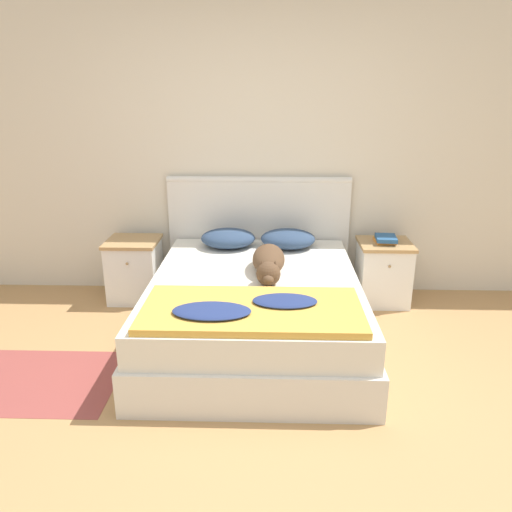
% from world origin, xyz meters
% --- Properties ---
extents(ground_plane, '(16.00, 16.00, 0.00)m').
position_xyz_m(ground_plane, '(0.00, 0.00, 0.00)').
color(ground_plane, tan).
extents(wall_back, '(9.00, 0.06, 2.55)m').
position_xyz_m(wall_back, '(0.00, 2.13, 1.27)').
color(wall_back, beige).
rests_on(wall_back, ground_plane).
extents(bed, '(1.55, 1.94, 0.51)m').
position_xyz_m(bed, '(0.05, 1.06, 0.25)').
color(bed, silver).
rests_on(bed, ground_plane).
extents(headboard, '(1.63, 0.06, 1.07)m').
position_xyz_m(headboard, '(0.05, 2.06, 0.56)').
color(headboard, silver).
rests_on(headboard, ground_plane).
extents(nightstand_left, '(0.45, 0.44, 0.55)m').
position_xyz_m(nightstand_left, '(-1.05, 1.82, 0.28)').
color(nightstand_left, white).
rests_on(nightstand_left, ground_plane).
extents(nightstand_right, '(0.45, 0.44, 0.55)m').
position_xyz_m(nightstand_right, '(1.15, 1.82, 0.28)').
color(nightstand_right, white).
rests_on(nightstand_right, ground_plane).
extents(pillow_left, '(0.47, 0.39, 0.15)m').
position_xyz_m(pillow_left, '(-0.20, 1.79, 0.59)').
color(pillow_left, navy).
rests_on(pillow_left, bed).
extents(pillow_right, '(0.47, 0.39, 0.15)m').
position_xyz_m(pillow_right, '(0.31, 1.79, 0.59)').
color(pillow_right, navy).
rests_on(pillow_right, bed).
extents(quilt, '(1.35, 0.65, 0.08)m').
position_xyz_m(quilt, '(0.04, 0.46, 0.54)').
color(quilt, gold).
rests_on(quilt, bed).
extents(dog, '(0.24, 0.74, 0.18)m').
position_xyz_m(dog, '(0.15, 1.17, 0.60)').
color(dog, brown).
rests_on(dog, bed).
extents(book_stack, '(0.19, 0.23, 0.06)m').
position_xyz_m(book_stack, '(1.15, 1.81, 0.58)').
color(book_stack, orange).
rests_on(book_stack, nightstand_right).
extents(rug, '(1.04, 0.77, 0.00)m').
position_xyz_m(rug, '(-1.35, 0.47, 0.00)').
color(rug, '#93423D').
rests_on(rug, ground_plane).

